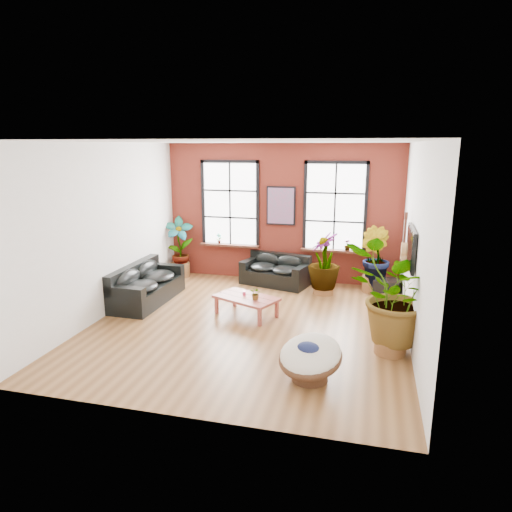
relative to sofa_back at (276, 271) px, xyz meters
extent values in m
cube|color=brown|center=(0.03, -2.80, -0.35)|extent=(6.00, 6.50, 0.02)
cube|color=white|center=(0.03, -2.80, 3.17)|extent=(6.00, 6.50, 0.02)
cube|color=maroon|center=(0.03, 0.46, 1.41)|extent=(6.00, 0.02, 3.50)
cube|color=silver|center=(0.03, -6.06, 1.41)|extent=(6.00, 0.02, 3.50)
cube|color=silver|center=(-2.98, -2.80, 1.41)|extent=(0.02, 6.50, 3.50)
cube|color=silver|center=(3.04, -2.80, 1.41)|extent=(0.02, 6.50, 3.50)
cube|color=white|center=(-1.32, 0.40, 1.61)|extent=(1.40, 0.02, 2.10)
cube|color=#3B1910|center=(-1.32, 0.33, 0.53)|extent=(1.60, 0.22, 0.06)
cube|color=white|center=(1.38, 0.40, 1.61)|extent=(1.40, 0.02, 2.10)
cube|color=#3B1910|center=(1.38, 0.33, 0.53)|extent=(1.60, 0.22, 0.06)
cube|color=black|center=(-0.01, -0.05, -0.16)|extent=(1.81, 1.20, 0.38)
cube|color=black|center=(0.06, 0.25, 0.22)|extent=(1.66, 0.61, 0.39)
cube|color=black|center=(-0.72, 0.13, 0.13)|extent=(0.39, 0.83, 0.20)
cube|color=black|center=(0.70, -0.23, 0.13)|extent=(0.39, 0.83, 0.20)
ellipsoid|color=black|center=(-0.33, -0.01, 0.09)|extent=(0.84, 0.83, 0.22)
ellipsoid|color=black|center=(-0.27, 0.21, 0.22)|extent=(0.73, 0.38, 0.37)
ellipsoid|color=black|center=(0.28, -0.17, 0.09)|extent=(0.84, 0.83, 0.22)
ellipsoid|color=black|center=(0.34, 0.06, 0.22)|extent=(0.73, 0.38, 0.37)
cube|color=black|center=(-2.53, -2.02, -0.14)|extent=(0.93, 2.14, 0.41)
cube|color=black|center=(-2.87, -2.02, 0.28)|extent=(0.25, 2.13, 0.42)
cube|color=black|center=(-2.55, -2.97, 0.18)|extent=(0.89, 0.23, 0.22)
cube|color=black|center=(-2.52, -1.07, 0.18)|extent=(0.89, 0.23, 0.22)
ellipsoid|color=black|center=(-2.49, -2.45, 0.13)|extent=(0.76, 0.94, 0.24)
ellipsoid|color=black|center=(-2.75, -2.44, 0.28)|extent=(0.25, 0.93, 0.41)
ellipsoid|color=black|center=(-2.48, -1.60, 0.13)|extent=(0.76, 0.94, 0.24)
ellipsoid|color=black|center=(-2.73, -1.60, 0.28)|extent=(0.25, 0.93, 0.41)
cube|color=brown|center=(-0.14, -2.33, 0.04)|extent=(1.46, 1.17, 0.05)
cube|color=#3B1910|center=(-0.19, -2.44, 0.07)|extent=(1.17, 0.51, 0.00)
cube|color=#3B1910|center=(-0.09, -2.21, 0.07)|extent=(1.17, 0.51, 0.00)
cube|color=brown|center=(-0.77, -2.37, -0.17)|extent=(0.08, 0.08, 0.35)
cube|color=brown|center=(0.26, -2.82, -0.17)|extent=(0.08, 0.08, 0.35)
cube|color=brown|center=(-0.54, -1.83, -0.17)|extent=(0.08, 0.08, 0.35)
cube|color=brown|center=(0.49, -2.28, -0.17)|extent=(0.08, 0.08, 0.35)
cylinder|color=#D1345B|center=(-0.21, -2.25, 0.11)|extent=(0.10, 0.10, 0.08)
cylinder|color=#4C2D1B|center=(1.49, -4.67, -0.24)|extent=(0.71, 0.71, 0.22)
torus|color=#4C2D1B|center=(1.49, -4.67, 0.02)|extent=(1.23, 1.23, 0.43)
ellipsoid|color=silver|center=(1.49, -4.67, 0.08)|extent=(1.20, 1.23, 0.59)
ellipsoid|color=#151B41|center=(1.47, -4.72, 0.19)|extent=(0.45, 0.41, 0.16)
cube|color=black|center=(0.03, 0.39, 1.61)|extent=(0.74, 0.04, 0.98)
cube|color=#0C7F8C|center=(0.03, 0.36, 1.61)|extent=(0.66, 0.02, 0.90)
cube|color=black|center=(2.98, -2.50, 1.31)|extent=(0.06, 1.25, 0.72)
cube|color=black|center=(2.95, -2.50, 1.31)|extent=(0.01, 1.15, 0.62)
cylinder|color=#B27F4C|center=(2.93, -1.45, 0.79)|extent=(0.09, 0.38, 0.38)
cylinder|color=#B27F4C|center=(2.93, -1.45, 1.04)|extent=(0.09, 0.30, 0.30)
cylinder|color=black|center=(2.93, -1.45, 0.79)|extent=(0.09, 0.11, 0.11)
cube|color=#3B1910|center=(2.93, -1.45, 1.41)|extent=(0.04, 0.05, 0.55)
cube|color=#3B1910|center=(2.93, -1.45, 1.73)|extent=(0.06, 0.06, 0.14)
cube|color=black|center=(2.72, -0.56, -0.11)|extent=(0.67, 0.60, 0.47)
cylinder|color=brown|center=(-2.64, 0.06, -0.16)|extent=(0.63, 0.63, 0.38)
cylinder|color=brown|center=(2.41, -0.03, -0.15)|extent=(0.57, 0.57, 0.39)
cylinder|color=brown|center=(2.69, -3.43, -0.15)|extent=(0.69, 0.69, 0.39)
cylinder|color=brown|center=(1.26, -0.49, -0.17)|extent=(0.57, 0.57, 0.35)
imported|color=#194913|center=(-2.65, 0.09, 0.53)|extent=(0.91, 0.78, 1.46)
imported|color=#194913|center=(2.39, -0.03, 0.51)|extent=(0.98, 1.00, 1.42)
imported|color=#194913|center=(2.70, -3.42, 0.67)|extent=(2.03, 2.01, 1.70)
imported|color=#194913|center=(1.25, -0.49, 0.46)|extent=(0.95, 0.95, 1.33)
imported|color=#194913|center=(0.10, -2.46, 0.19)|extent=(0.29, 0.27, 0.26)
imported|color=#194913|center=(-1.62, 0.33, 0.69)|extent=(0.17, 0.17, 0.27)
imported|color=#194913|center=(1.73, 0.33, 0.69)|extent=(0.19, 0.19, 0.27)
camera|label=1|loc=(2.23, -10.91, 3.08)|focal=32.00mm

